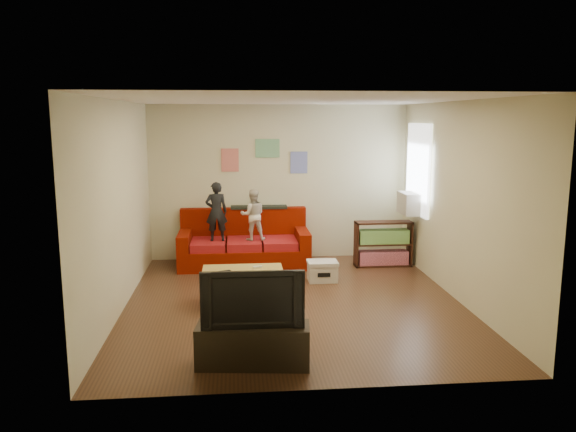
{
  "coord_description": "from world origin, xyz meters",
  "views": [
    {
      "loc": [
        -0.76,
        -7.28,
        2.48
      ],
      "look_at": [
        0.0,
        0.8,
        1.05
      ],
      "focal_mm": 35.0,
      "sensor_mm": 36.0,
      "label": 1
    }
  ],
  "objects": [
    {
      "name": "tissue",
      "position": [
        0.68,
        0.85,
        0.05
      ],
      "size": [
        0.12,
        0.12,
        0.11
      ],
      "primitive_type": "sphere",
      "rotation": [
        0.0,
        0.0,
        -0.09
      ],
      "color": "silver",
      "rests_on": "ground"
    },
    {
      "name": "window",
      "position": [
        2.22,
        1.65,
        1.64
      ],
      "size": [
        0.04,
        1.08,
        1.48
      ],
      "primitive_type": "cube",
      "color": "white",
      "rests_on": "room_shell"
    },
    {
      "name": "artwork_right",
      "position": [
        0.35,
        2.48,
        1.7
      ],
      "size": [
        0.3,
        0.01,
        0.38
      ],
      "primitive_type": "cube",
      "color": "#727FCC",
      "rests_on": "room_shell"
    },
    {
      "name": "remote",
      "position": [
        -0.93,
        -0.14,
        0.49
      ],
      "size": [
        0.19,
        0.12,
        0.02
      ],
      "primitive_type": "cube",
      "rotation": [
        0.0,
        0.0,
        0.47
      ],
      "color": "black",
      "rests_on": "coffee_table"
    },
    {
      "name": "sofa",
      "position": [
        -0.63,
        2.07,
        0.32
      ],
      "size": [
        2.17,
        1.0,
        0.96
      ],
      "color": "#6F1001",
      "rests_on": "ground"
    },
    {
      "name": "child_b",
      "position": [
        -0.48,
        1.9,
        0.88
      ],
      "size": [
        0.43,
        0.34,
        0.85
      ],
      "primitive_type": "imported",
      "rotation": [
        0.0,
        0.0,
        3.18
      ],
      "color": "beige",
      "rests_on": "sofa"
    },
    {
      "name": "tv_stand",
      "position": [
        -0.61,
        -1.92,
        0.21
      ],
      "size": [
        1.17,
        0.5,
        0.43
      ],
      "primitive_type": "cube",
      "rotation": [
        0.0,
        0.0,
        -0.11
      ],
      "color": "black",
      "rests_on": "ground"
    },
    {
      "name": "child_a",
      "position": [
        -1.08,
        1.9,
        0.95
      ],
      "size": [
        0.38,
        0.26,
        0.99
      ],
      "primitive_type": "imported",
      "rotation": [
        0.0,
        0.0,
        3.22
      ],
      "color": "black",
      "rests_on": "sofa"
    },
    {
      "name": "artwork_left",
      "position": [
        -0.85,
        2.48,
        1.75
      ],
      "size": [
        0.3,
        0.01,
        0.4
      ],
      "primitive_type": "cube",
      "color": "#D87266",
      "rests_on": "room_shell"
    },
    {
      "name": "artwork_center",
      "position": [
        -0.2,
        2.48,
        1.95
      ],
      "size": [
        0.42,
        0.01,
        0.32
      ],
      "primitive_type": "cube",
      "color": "#72B27F",
      "rests_on": "room_shell"
    },
    {
      "name": "file_box",
      "position": [
        0.54,
        0.95,
        0.16
      ],
      "size": [
        0.45,
        0.35,
        0.31
      ],
      "color": "silver",
      "rests_on": "ground"
    },
    {
      "name": "ac_unit",
      "position": [
        2.1,
        1.65,
        1.08
      ],
      "size": [
        0.28,
        0.55,
        0.35
      ],
      "primitive_type": "cube",
      "color": "#B7B2A3",
      "rests_on": "window"
    },
    {
      "name": "television",
      "position": [
        -0.61,
        -1.92,
        0.72
      ],
      "size": [
        1.02,
        0.15,
        0.59
      ],
      "primitive_type": "imported",
      "rotation": [
        0.0,
        0.0,
        -0.01
      ],
      "color": "black",
      "rests_on": "tv_stand"
    },
    {
      "name": "bookshelf",
      "position": [
        1.7,
        1.75,
        0.34
      ],
      "size": [
        0.95,
        0.29,
        0.76
      ],
      "color": "black",
      "rests_on": "ground"
    },
    {
      "name": "coffee_table",
      "position": [
        -0.68,
        -0.02,
        0.41
      ],
      "size": [
        1.07,
        0.59,
        0.48
      ],
      "color": "#AC9141",
      "rests_on": "ground"
    },
    {
      "name": "game_controller",
      "position": [
        -0.48,
        0.03,
        0.5
      ],
      "size": [
        0.13,
        0.07,
        0.03
      ],
      "primitive_type": "cube",
      "rotation": [
        0.0,
        0.0,
        0.24
      ],
      "color": "silver",
      "rests_on": "coffee_table"
    },
    {
      "name": "room_shell",
      "position": [
        0.0,
        0.0,
        1.35
      ],
      "size": [
        4.52,
        5.02,
        2.72
      ],
      "color": "#4E301E",
      "rests_on": "ground"
    }
  ]
}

